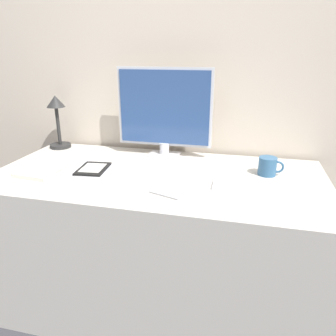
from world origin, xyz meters
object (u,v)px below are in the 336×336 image
monitor (164,111)px  keyboard (247,187)px  coffee_mug (268,166)px  pen (163,195)px  ereader (93,169)px  desk_lamp (57,116)px  laptop (97,172)px  notebook (46,169)px

monitor → keyboard: (0.45, -0.36, -0.24)m
coffee_mug → pen: bearing=-140.2°
ereader → pen: size_ratio=1.43×
monitor → ereader: 0.49m
ereader → pen: (0.38, -0.16, -0.02)m
desk_lamp → coffee_mug: bearing=-8.8°
monitor → laptop: monitor is taller
keyboard → desk_lamp: bearing=161.4°
keyboard → ereader: (-0.71, 0.01, 0.02)m
keyboard → coffee_mug: (0.09, 0.19, 0.04)m
monitor → ereader: monitor is taller
coffee_mug → keyboard: bearing=-115.2°
keyboard → desk_lamp: 1.17m
desk_lamp → keyboard: bearing=-18.6°
notebook → coffee_mug: coffee_mug is taller
ereader → coffee_mug: 0.82m
pen → notebook: bearing=166.9°
laptop → notebook: bearing=-174.6°
notebook → pen: notebook is taller
keyboard → monitor: bearing=141.4°
ereader → notebook: bearing=-175.6°
monitor → desk_lamp: 0.65m
coffee_mug → pen: (-0.41, -0.34, -0.04)m
desk_lamp → notebook: desk_lamp is taller
notebook → coffee_mug: (1.04, 0.20, 0.03)m
monitor → desk_lamp: bearing=179.2°
ereader → pen: 0.42m
keyboard → notebook: (-0.95, -0.01, 0.00)m
keyboard → desk_lamp: size_ratio=0.94×
pen → laptop: bearing=155.2°
monitor → ereader: (-0.26, -0.36, -0.22)m
keyboard → notebook: bearing=-179.3°
laptop → desk_lamp: size_ratio=1.02×
ereader → notebook: (-0.24, -0.02, -0.02)m
desk_lamp → notebook: (0.15, -0.38, -0.18)m
monitor → notebook: (-0.50, -0.37, -0.24)m
monitor → keyboard: bearing=-38.6°
laptop → pen: 0.41m
ereader → notebook: 0.24m
ereader → pen: ereader is taller
pen → coffee_mug: bearing=39.8°
monitor → pen: size_ratio=3.87×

